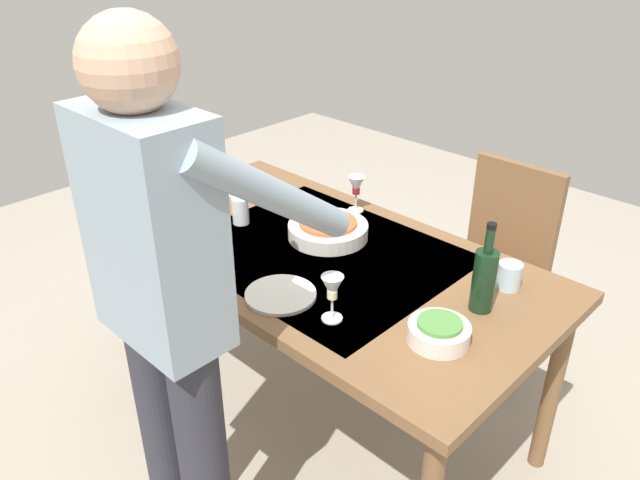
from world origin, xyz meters
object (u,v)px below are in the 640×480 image
Objects in this scene: wine_bottle at (484,278)px; serving_bowl_pasta at (328,229)px; person_server at (169,303)px; wine_glass_left at (356,187)px; water_cup_near_left at (171,223)px; wine_glass_right at (332,290)px; dinner_plate_far at (240,186)px; water_cup_far_left at (509,276)px; side_bowl_salad at (439,332)px; dinner_plate_near at (281,295)px; chair_near at (498,254)px; water_cup_near_right at (240,211)px; dining_table at (320,270)px.

wine_bottle reaches higher than serving_bowl_pasta.
wine_glass_left is (0.28, -1.06, -0.09)m from person_server.
wine_bottle reaches higher than water_cup_near_left.
wine_glass_right reaches higher than water_cup_near_left.
water_cup_near_left reaches higher than dinner_plate_far.
serving_bowl_pasta is at bearing -45.35° from wine_glass_right.
serving_bowl_pasta is 0.61m from dinner_plate_far.
water_cup_far_left is 0.50× the size of side_bowl_salad.
wine_glass_right is 0.23m from dinner_plate_near.
chair_near reaches higher than water_cup_near_right.
dining_table is at bearing 23.10° from water_cup_far_left.
wine_bottle is 0.24m from side_bowl_salad.
person_server is at bearing 51.33° from side_bowl_salad.
wine_bottle is (-0.33, 0.74, 0.35)m from chair_near.
wine_glass_right is 0.66× the size of dinner_plate_far.
chair_near is (-0.28, -0.83, -0.16)m from dining_table.
water_cup_near_right is (0.70, -0.22, -0.05)m from wine_glass_right.
wine_glass_left reaches higher than dining_table.
wine_glass_right is (-0.17, -0.44, -0.09)m from person_server.
wine_glass_right is 0.61m from water_cup_far_left.
water_cup_far_left is 0.68m from serving_bowl_pasta.
water_cup_far_left is at bearing -166.89° from serving_bowl_pasta.
water_cup_near_right is at bearing 141.32° from dinner_plate_far.
wine_glass_right is 1.38× the size of water_cup_near_left.
wine_glass_right is (-0.31, 0.27, 0.18)m from dining_table.
person_server is 0.75m from side_bowl_salad.
person_server reaches higher than dinner_plate_far.
side_bowl_salad is 0.78× the size of dinner_plate_near.
wine_glass_right reaches higher than dinner_plate_far.
side_bowl_salad reaches higher than dinner_plate_far.
chair_near is at bearing -94.94° from person_server.
person_server reaches higher than serving_bowl_pasta.
chair_near reaches higher than dining_table.
wine_bottle is 0.78m from wine_glass_left.
person_server reaches higher than dining_table.
chair_near reaches higher than water_cup_near_left.
wine_glass_right reaches higher than water_cup_near_right.
dinner_plate_far is (0.28, -0.22, -0.05)m from water_cup_near_right.
chair_near is 8.67× the size of water_cup_near_right.
water_cup_near_left is at bearing 1.94° from wine_glass_right.
water_cup_near_right is 0.46× the size of dinner_plate_far.
water_cup_far_left is (-0.99, -0.30, -0.01)m from water_cup_near_right.
chair_near is 1.15m from wine_glass_right.
water_cup_near_left is at bearing 0.35° from dinner_plate_near.
wine_bottle is at bearing -142.32° from dinner_plate_near.
serving_bowl_pasta is at bearing -1.26° from wine_bottle.
water_cup_far_left is 1.27m from dinner_plate_far.
side_bowl_salad is at bearing -128.67° from person_server.
serving_bowl_pasta is at bearing -76.10° from person_server.
person_server is at bearing 101.41° from dining_table.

